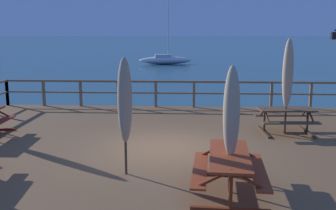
# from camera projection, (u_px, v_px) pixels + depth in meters

# --- Properties ---
(ground_plane) EXTENTS (600.00, 600.00, 0.00)m
(ground_plane) POSITION_uv_depth(u_px,v_px,m) (166.00, 172.00, 11.01)
(ground_plane) COLOR #2D5B6B
(wooden_deck) EXTENTS (14.44, 12.14, 0.70)m
(wooden_deck) POSITION_uv_depth(u_px,v_px,m) (166.00, 160.00, 10.95)
(wooden_deck) COLOR brown
(wooden_deck) RESTS_ON ground
(railing_waterside_far) EXTENTS (14.24, 0.10, 1.09)m
(railing_waterside_far) POSITION_uv_depth(u_px,v_px,m) (175.00, 89.00, 16.57)
(railing_waterside_far) COLOR brown
(railing_waterside_far) RESTS_ON wooden_deck
(picnic_table_mid_centre) EXTENTS (1.52, 2.22, 0.78)m
(picnic_table_mid_centre) POSITION_uv_depth(u_px,v_px,m) (229.00, 164.00, 7.80)
(picnic_table_mid_centre) COLOR #993819
(picnic_table_mid_centre) RESTS_ON wooden_deck
(picnic_table_mid_right) EXTENTS (1.76, 1.49, 0.78)m
(picnic_table_mid_right) POSITION_uv_depth(u_px,v_px,m) (286.00, 115.00, 12.36)
(picnic_table_mid_right) COLOR brown
(picnic_table_mid_right) RESTS_ON wooden_deck
(patio_umbrella_short_front) EXTENTS (0.32, 0.32, 2.49)m
(patio_umbrella_short_front) POSITION_uv_depth(u_px,v_px,m) (231.00, 113.00, 7.61)
(patio_umbrella_short_front) COLOR #4C3828
(patio_umbrella_short_front) RESTS_ON wooden_deck
(patio_umbrella_tall_mid_right) EXTENTS (0.32, 0.32, 2.89)m
(patio_umbrella_tall_mid_right) POSITION_uv_depth(u_px,v_px,m) (288.00, 74.00, 12.05)
(patio_umbrella_tall_mid_right) COLOR #4C3828
(patio_umbrella_tall_mid_right) RESTS_ON wooden_deck
(patio_umbrella_short_back) EXTENTS (0.32, 0.32, 2.57)m
(patio_umbrella_short_back) POSITION_uv_depth(u_px,v_px,m) (125.00, 101.00, 8.59)
(patio_umbrella_short_back) COLOR #4C3828
(patio_umbrella_short_back) RESTS_ON wooden_deck
(sailboat_distant) EXTENTS (6.17, 2.49, 7.72)m
(sailboat_distant) POSITION_uv_depth(u_px,v_px,m) (165.00, 60.00, 46.63)
(sailboat_distant) COLOR silver
(sailboat_distant) RESTS_ON ground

